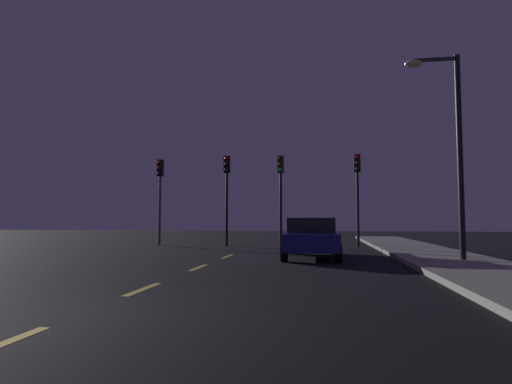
{
  "coord_description": "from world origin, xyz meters",
  "views": [
    {
      "loc": [
        3.48,
        -5.39,
        1.37
      ],
      "look_at": [
        0.58,
        13.44,
        2.62
      ],
      "focal_mm": 29.66,
      "sensor_mm": 36.0,
      "label": 1
    }
  ],
  "objects_px": {
    "traffic_signal_center_left": "(227,182)",
    "traffic_signal_far_right": "(357,182)",
    "street_lamp_right": "(450,136)",
    "traffic_signal_far_left": "(160,185)",
    "traffic_signal_center_right": "(281,182)",
    "car_stopped_ahead": "(311,237)"
  },
  "relations": [
    {
      "from": "traffic_signal_far_left",
      "to": "traffic_signal_center_left",
      "type": "distance_m",
      "value": 3.72
    },
    {
      "from": "traffic_signal_far_left",
      "to": "traffic_signal_far_right",
      "type": "distance_m",
      "value": 10.48
    },
    {
      "from": "traffic_signal_center_left",
      "to": "street_lamp_right",
      "type": "bearing_deg",
      "value": -41.25
    },
    {
      "from": "traffic_signal_far_right",
      "to": "car_stopped_ahead",
      "type": "xyz_separation_m",
      "value": [
        -2.19,
        -6.31,
        -2.56
      ]
    },
    {
      "from": "traffic_signal_center_left",
      "to": "street_lamp_right",
      "type": "distance_m",
      "value": 11.96
    },
    {
      "from": "traffic_signal_center_left",
      "to": "traffic_signal_far_right",
      "type": "bearing_deg",
      "value": -0.0
    },
    {
      "from": "traffic_signal_center_right",
      "to": "street_lamp_right",
      "type": "relative_size",
      "value": 0.71
    },
    {
      "from": "traffic_signal_far_left",
      "to": "traffic_signal_center_left",
      "type": "relative_size",
      "value": 0.97
    },
    {
      "from": "traffic_signal_far_left",
      "to": "traffic_signal_center_right",
      "type": "xyz_separation_m",
      "value": [
        6.59,
        0.0,
        0.04
      ]
    },
    {
      "from": "traffic_signal_center_left",
      "to": "traffic_signal_center_right",
      "type": "distance_m",
      "value": 2.87
    },
    {
      "from": "car_stopped_ahead",
      "to": "traffic_signal_center_right",
      "type": "bearing_deg",
      "value": 105.09
    },
    {
      "from": "traffic_signal_center_left",
      "to": "traffic_signal_far_right",
      "type": "relative_size",
      "value": 1.02
    },
    {
      "from": "street_lamp_right",
      "to": "traffic_signal_center_left",
      "type": "bearing_deg",
      "value": 138.75
    },
    {
      "from": "car_stopped_ahead",
      "to": "street_lamp_right",
      "type": "xyz_separation_m",
      "value": [
        4.41,
        -1.56,
        3.25
      ]
    },
    {
      "from": "street_lamp_right",
      "to": "car_stopped_ahead",
      "type": "bearing_deg",
      "value": 160.48
    },
    {
      "from": "traffic_signal_center_right",
      "to": "traffic_signal_far_right",
      "type": "relative_size",
      "value": 1.0
    },
    {
      "from": "traffic_signal_center_left",
      "to": "traffic_signal_far_right",
      "type": "distance_m",
      "value": 6.76
    },
    {
      "from": "traffic_signal_center_right",
      "to": "street_lamp_right",
      "type": "xyz_separation_m",
      "value": [
        6.11,
        -7.88,
        0.69
      ]
    },
    {
      "from": "traffic_signal_far_right",
      "to": "street_lamp_right",
      "type": "distance_m",
      "value": 8.21
    },
    {
      "from": "traffic_signal_center_left",
      "to": "car_stopped_ahead",
      "type": "height_order",
      "value": "traffic_signal_center_left"
    },
    {
      "from": "traffic_signal_far_left",
      "to": "street_lamp_right",
      "type": "distance_m",
      "value": 14.96
    },
    {
      "from": "street_lamp_right",
      "to": "traffic_signal_far_left",
      "type": "bearing_deg",
      "value": 148.19
    }
  ]
}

